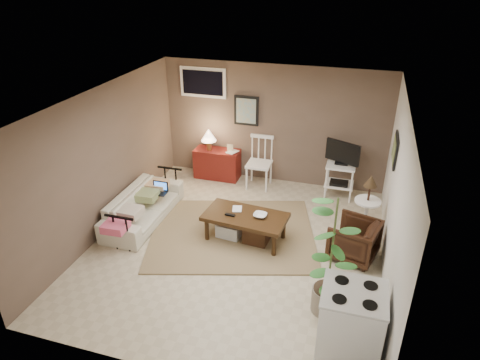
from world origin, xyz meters
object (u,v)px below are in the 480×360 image
(side_table, at_px, (368,199))
(red_console, at_px, (216,161))
(potted_plant, at_px, (332,253))
(sofa, at_px, (143,202))
(armchair, at_px, (354,238))
(tv_stand, at_px, (341,169))
(coffee_table, at_px, (245,225))
(stove, at_px, (350,323))
(spindle_chair, at_px, (259,164))

(side_table, bearing_deg, red_console, 156.03)
(potted_plant, bearing_deg, sofa, 158.46)
(armchair, bearing_deg, red_console, -108.84)
(tv_stand, bearing_deg, potted_plant, -87.76)
(potted_plant, bearing_deg, side_table, 78.08)
(tv_stand, relative_size, side_table, 1.02)
(coffee_table, relative_size, armchair, 2.02)
(red_console, relative_size, potted_plant, 0.63)
(sofa, distance_m, armchair, 3.60)
(tv_stand, bearing_deg, side_table, -66.88)
(sofa, height_order, stove, stove)
(spindle_chair, bearing_deg, red_console, 172.23)
(coffee_table, bearing_deg, side_table, 20.06)
(side_table, height_order, stove, side_table)
(spindle_chair, bearing_deg, tv_stand, 0.05)
(side_table, relative_size, armchair, 1.65)
(coffee_table, bearing_deg, armchair, 1.37)
(sofa, xyz_separation_m, stove, (3.65, -1.94, 0.09))
(potted_plant, bearing_deg, stove, -63.26)
(coffee_table, xyz_separation_m, stove, (1.77, -1.86, 0.18))
(spindle_chair, height_order, side_table, side_table)
(coffee_table, bearing_deg, tv_stand, 55.12)
(stove, bearing_deg, sofa, 151.97)
(armchair, bearing_deg, side_table, -176.91)
(armchair, height_order, potted_plant, potted_plant)
(coffee_table, height_order, potted_plant, potted_plant)
(red_console, relative_size, armchair, 1.58)
(coffee_table, relative_size, potted_plant, 0.80)
(armchair, bearing_deg, potted_plant, 3.88)
(side_table, distance_m, potted_plant, 1.97)
(stove, bearing_deg, red_console, 127.35)
(sofa, height_order, potted_plant, potted_plant)
(coffee_table, relative_size, sofa, 0.74)
(red_console, distance_m, stove, 4.91)
(armchair, xyz_separation_m, potted_plant, (-0.26, -1.28, 0.57))
(coffee_table, height_order, spindle_chair, spindle_chair)
(sofa, height_order, side_table, side_table)
(red_console, bearing_deg, spindle_chair, -7.77)
(coffee_table, bearing_deg, sofa, 177.47)
(spindle_chair, height_order, armchair, spindle_chair)
(side_table, distance_m, armchair, 0.74)
(spindle_chair, xyz_separation_m, potted_plant, (1.71, -3.15, 0.42))
(red_console, xyz_separation_m, stove, (2.98, -3.90, 0.08))
(coffee_table, xyz_separation_m, spindle_chair, (-0.25, 1.91, 0.21))
(armchair, relative_size, potted_plant, 0.40)
(coffee_table, xyz_separation_m, red_console, (-1.21, 2.04, 0.09))
(armchair, bearing_deg, tv_stand, -152.81)
(sofa, bearing_deg, potted_plant, -111.54)
(coffee_table, distance_m, tv_stand, 2.36)
(coffee_table, distance_m, potted_plant, 2.01)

